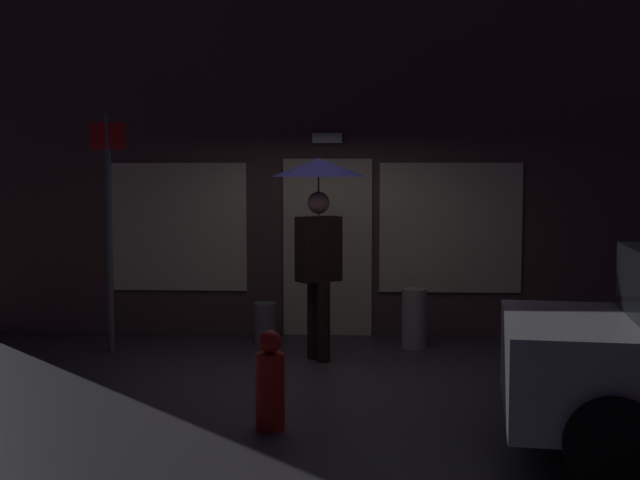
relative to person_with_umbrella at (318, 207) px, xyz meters
name	(u,v)px	position (x,y,z in m)	size (l,w,h in m)	color
ground_plane	(318,376)	(0.03, -0.74, -1.67)	(18.00, 18.00, 0.00)	#38353A
building_facade	(328,162)	(0.03, 1.60, 0.49)	(9.18, 0.48, 4.38)	brown
person_with_umbrella	(318,207)	(0.00, 0.00, 0.00)	(1.00, 1.00, 2.19)	black
street_sign_post	(109,219)	(-2.38, 0.30, -0.16)	(0.40, 0.07, 2.69)	#595B60
sidewalk_bollard	(414,318)	(1.08, 0.71, -1.33)	(0.29, 0.29, 0.69)	#9E998E
sidewalk_bollard_2	(265,323)	(-0.70, 0.91, -1.43)	(0.27, 0.27, 0.48)	slate
fire_hydrant	(270,383)	(-0.24, -2.53, -1.30)	(0.23, 0.23, 0.81)	#B21914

